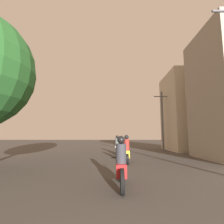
% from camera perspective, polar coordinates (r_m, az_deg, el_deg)
% --- Properties ---
extents(motorcycle_red, '(0.60, 2.06, 1.54)m').
position_cam_1_polar(motorcycle_red, '(5.58, 2.99, -17.29)').
color(motorcycle_red, black).
rests_on(motorcycle_red, ground_plane).
extents(motorcycle_yellow, '(0.60, 1.91, 1.57)m').
position_cam_1_polar(motorcycle_yellow, '(10.28, 4.79, -12.73)').
color(motorcycle_yellow, black).
rests_on(motorcycle_yellow, ground_plane).
extents(motorcycle_white, '(0.60, 1.97, 1.54)m').
position_cam_1_polar(motorcycle_white, '(14.84, 1.66, -11.21)').
color(motorcycle_white, black).
rests_on(motorcycle_white, ground_plane).
extents(building_right_far, '(4.40, 5.33, 7.97)m').
position_cam_1_polar(building_right_far, '(19.92, 23.62, 0.06)').
color(building_right_far, beige).
rests_on(building_right_far, ground_plane).
extents(utility_pole_far, '(1.60, 0.20, 6.08)m').
position_cam_1_polar(utility_pole_far, '(18.70, 16.12, -2.25)').
color(utility_pole_far, slate).
rests_on(utility_pole_far, ground_plane).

